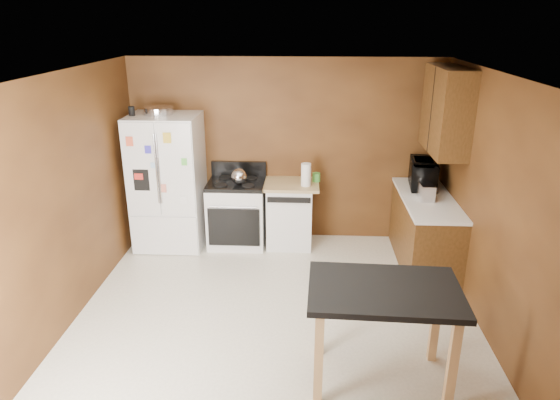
# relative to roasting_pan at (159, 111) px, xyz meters

# --- Properties ---
(floor) EXTENTS (4.50, 4.50, 0.00)m
(floor) POSITION_rel_roasting_pan_xyz_m (1.61, -1.92, -1.85)
(floor) COLOR white
(floor) RESTS_ON ground
(ceiling) EXTENTS (4.50, 4.50, 0.00)m
(ceiling) POSITION_rel_roasting_pan_xyz_m (1.61, -1.92, 0.65)
(ceiling) COLOR white
(ceiling) RESTS_ON ground
(wall_back) EXTENTS (4.20, 0.00, 4.20)m
(wall_back) POSITION_rel_roasting_pan_xyz_m (1.61, 0.33, -0.60)
(wall_back) COLOR brown
(wall_back) RESTS_ON ground
(wall_front) EXTENTS (4.20, 0.00, 4.20)m
(wall_front) POSITION_rel_roasting_pan_xyz_m (1.61, -4.17, -0.60)
(wall_front) COLOR brown
(wall_front) RESTS_ON ground
(wall_left) EXTENTS (0.00, 4.50, 4.50)m
(wall_left) POSITION_rel_roasting_pan_xyz_m (-0.49, -1.92, -0.60)
(wall_left) COLOR brown
(wall_left) RESTS_ON ground
(wall_right) EXTENTS (0.00, 4.50, 4.50)m
(wall_right) POSITION_rel_roasting_pan_xyz_m (3.71, -1.92, -0.60)
(wall_right) COLOR brown
(wall_right) RESTS_ON ground
(roasting_pan) EXTENTS (0.37, 0.37, 0.09)m
(roasting_pan) POSITION_rel_roasting_pan_xyz_m (0.00, 0.00, 0.00)
(roasting_pan) COLOR silver
(roasting_pan) RESTS_ON refrigerator
(pen_cup) EXTENTS (0.08, 0.08, 0.12)m
(pen_cup) POSITION_rel_roasting_pan_xyz_m (-0.31, -0.11, 0.01)
(pen_cup) COLOR black
(pen_cup) RESTS_ON refrigerator
(kettle) EXTENTS (0.21, 0.21, 0.21)m
(kettle) POSITION_rel_roasting_pan_xyz_m (1.03, -0.09, -0.84)
(kettle) COLOR silver
(kettle) RESTS_ON gas_range
(paper_towel) EXTENTS (0.16, 0.16, 0.30)m
(paper_towel) POSITION_rel_roasting_pan_xyz_m (1.91, -0.07, -0.81)
(paper_towel) COLOR white
(paper_towel) RESTS_ON dishwasher
(green_canister) EXTENTS (0.13, 0.13, 0.12)m
(green_canister) POSITION_rel_roasting_pan_xyz_m (2.05, 0.12, -0.90)
(green_canister) COLOR green
(green_canister) RESTS_ON dishwasher
(toaster) EXTENTS (0.17, 0.27, 0.19)m
(toaster) POSITION_rel_roasting_pan_xyz_m (3.36, -0.54, -0.85)
(toaster) COLOR silver
(toaster) RESTS_ON right_cabinets
(microwave) EXTENTS (0.46, 0.62, 0.32)m
(microwave) POSITION_rel_roasting_pan_xyz_m (3.42, -0.06, -0.79)
(microwave) COLOR black
(microwave) RESTS_ON right_cabinets
(refrigerator) EXTENTS (0.90, 0.80, 1.80)m
(refrigerator) POSITION_rel_roasting_pan_xyz_m (0.06, -0.06, -0.95)
(refrigerator) COLOR white
(refrigerator) RESTS_ON ground
(gas_range) EXTENTS (0.76, 0.68, 1.10)m
(gas_range) POSITION_rel_roasting_pan_xyz_m (0.97, 0.00, -1.38)
(gas_range) COLOR white
(gas_range) RESTS_ON ground
(dishwasher) EXTENTS (0.78, 0.63, 0.89)m
(dishwasher) POSITION_rel_roasting_pan_xyz_m (1.69, 0.03, -1.39)
(dishwasher) COLOR white
(dishwasher) RESTS_ON ground
(right_cabinets) EXTENTS (0.63, 1.58, 2.45)m
(right_cabinets) POSITION_rel_roasting_pan_xyz_m (3.45, -0.44, -0.94)
(right_cabinets) COLOR brown
(right_cabinets) RESTS_ON ground
(island) EXTENTS (1.27, 0.87, 0.91)m
(island) POSITION_rel_roasting_pan_xyz_m (2.57, -2.70, -1.08)
(island) COLOR black
(island) RESTS_ON ground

